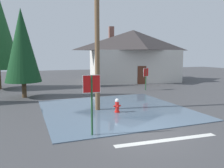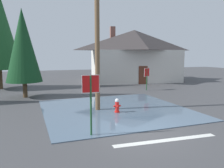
{
  "view_description": "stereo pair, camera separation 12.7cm",
  "coord_description": "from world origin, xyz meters",
  "views": [
    {
      "loc": [
        -4.65,
        -8.3,
        3.3
      ],
      "look_at": [
        -0.01,
        3.74,
        1.62
      ],
      "focal_mm": 36.94,
      "sensor_mm": 36.0,
      "label": 1
    },
    {
      "loc": [
        -4.54,
        -8.35,
        3.3
      ],
      "look_at": [
        -0.01,
        3.74,
        1.62
      ],
      "focal_mm": 36.94,
      "sensor_mm": 36.0,
      "label": 2
    }
  ],
  "objects": [
    {
      "name": "flood_puddle",
      "position": [
        0.37,
        4.18,
        0.02
      ],
      "size": [
        8.31,
        8.31,
        0.04
      ],
      "primitive_type": "cube",
      "color": "#4C6075",
      "rests_on": "ground"
    },
    {
      "name": "pine_tree_tall_left",
      "position": [
        -4.67,
        10.33,
        3.94
      ],
      "size": [
        2.68,
        2.68,
        6.69
      ],
      "color": "#4C3823",
      "rests_on": "ground"
    },
    {
      "name": "house",
      "position": [
        8.06,
        17.53,
        3.23
      ],
      "size": [
        11.65,
        8.91,
        6.71
      ],
      "color": "beige",
      "rests_on": "ground"
    },
    {
      "name": "utility_pole",
      "position": [
        -0.65,
        4.44,
        5.0
      ],
      "size": [
        1.6,
        0.28,
        9.63
      ],
      "color": "brown",
      "rests_on": "ground"
    },
    {
      "name": "stop_sign_near",
      "position": [
        -2.17,
        0.39,
        1.77
      ],
      "size": [
        0.72,
        0.08,
        2.49
      ],
      "color": "#1E4C28",
      "rests_on": "ground"
    },
    {
      "name": "stop_sign_far",
      "position": [
        5.76,
        10.13,
        1.45
      ],
      "size": [
        0.69,
        0.34,
        2.04
      ],
      "color": "#1E4C28",
      "rests_on": "ground"
    },
    {
      "name": "fire_hydrant",
      "position": [
        0.18,
        3.44,
        0.41
      ],
      "size": [
        0.42,
        0.36,
        0.83
      ],
      "color": "red",
      "rests_on": "ground"
    },
    {
      "name": "ground_plane",
      "position": [
        0.0,
        0.0,
        -0.05
      ],
      "size": [
        80.0,
        80.0,
        0.1
      ],
      "primitive_type": "cube",
      "color": "#424244"
    },
    {
      "name": "lane_stop_bar",
      "position": [
        0.42,
        -1.11,
        0.0
      ],
      "size": [
        4.33,
        0.58,
        0.01
      ],
      "primitive_type": "cube",
      "rotation": [
        0.0,
        0.0,
        -0.07
      ],
      "color": "silver",
      "rests_on": "ground"
    }
  ]
}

